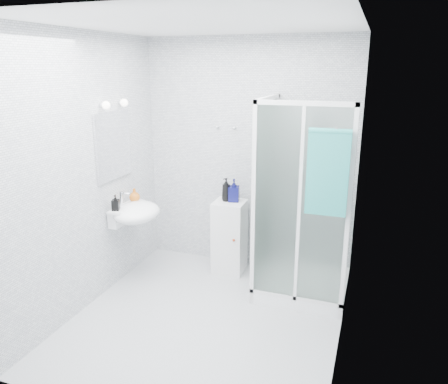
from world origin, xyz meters
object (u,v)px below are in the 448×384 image
at_px(hand_towel, 328,171).
at_px(wall_basin, 135,213).
at_px(shampoo_bottle_b, 234,190).
at_px(soap_dispenser_black, 116,203).
at_px(shampoo_bottle_a, 226,190).
at_px(soap_dispenser_orange, 134,195).
at_px(storage_cabinet, 229,237).
at_px(shower_enclosure, 295,253).

bearing_deg(hand_towel, wall_basin, 177.53).
height_order(shampoo_bottle_b, soap_dispenser_black, shampoo_bottle_b).
xyz_separation_m(wall_basin, shampoo_bottle_a, (0.81, 0.60, 0.17)).
relative_size(soap_dispenser_orange, soap_dispenser_black, 0.91).
height_order(storage_cabinet, soap_dispenser_orange, soap_dispenser_orange).
bearing_deg(wall_basin, shampoo_bottle_b, 34.51).
bearing_deg(shower_enclosure, hand_towel, -52.03).
height_order(wall_basin, storage_cabinet, wall_basin).
xyz_separation_m(hand_towel, shampoo_bottle_a, (-1.15, 0.69, -0.46)).
height_order(shampoo_bottle_b, soap_dispenser_orange, shampoo_bottle_b).
xyz_separation_m(shower_enclosure, storage_cabinet, (-0.80, 0.27, -0.03)).
bearing_deg(wall_basin, shower_enclosure, 10.81).
height_order(wall_basin, soap_dispenser_black, soap_dispenser_black).
height_order(shower_enclosure, storage_cabinet, shower_enclosure).
bearing_deg(hand_towel, shampoo_bottle_a, 149.20).
distance_m(shower_enclosure, storage_cabinet, 0.84).
xyz_separation_m(wall_basin, storage_cabinet, (0.86, 0.58, -0.38)).
xyz_separation_m(shampoo_bottle_b, soap_dispenser_black, (-1.01, -0.79, -0.02)).
xyz_separation_m(storage_cabinet, soap_dispenser_black, (-0.97, -0.75, 0.53)).
height_order(storage_cabinet, hand_towel, hand_towel).
distance_m(wall_basin, soap_dispenser_orange, 0.22).
relative_size(hand_towel, soap_dispenser_black, 4.64).
bearing_deg(shampoo_bottle_a, storage_cabinet, -22.20).
relative_size(shampoo_bottle_b, soap_dispenser_black, 1.56).
distance_m(storage_cabinet, shampoo_bottle_a, 0.55).
height_order(wall_basin, shampoo_bottle_a, shampoo_bottle_a).
height_order(storage_cabinet, shampoo_bottle_a, shampoo_bottle_a).
relative_size(shower_enclosure, wall_basin, 3.57).
bearing_deg(soap_dispenser_orange, soap_dispenser_black, -95.14).
xyz_separation_m(shower_enclosure, wall_basin, (-1.66, -0.32, 0.35)).
relative_size(storage_cabinet, soap_dispenser_black, 5.09).
bearing_deg(shampoo_bottle_b, soap_dispenser_black, -142.19).
distance_m(shampoo_bottle_a, soap_dispenser_orange, 1.00).
relative_size(shampoo_bottle_a, soap_dispenser_black, 1.61).
relative_size(shower_enclosure, shampoo_bottle_b, 7.86).
height_order(soap_dispenser_orange, soap_dispenser_black, soap_dispenser_black).
xyz_separation_m(hand_towel, shampoo_bottle_b, (-1.07, 0.70, -0.46)).
bearing_deg(shower_enclosure, soap_dispenser_black, -164.71).
distance_m(shampoo_bottle_b, soap_dispenser_orange, 1.09).
bearing_deg(hand_towel, shower_enclosure, 127.97).
xyz_separation_m(hand_towel, soap_dispenser_orange, (-2.05, 0.24, -0.49)).
bearing_deg(shampoo_bottle_a, shampoo_bottle_b, 9.76).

